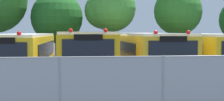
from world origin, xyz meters
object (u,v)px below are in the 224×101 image
school_bus_3 (199,54)px  tree_1 (56,17)px  school_bus_2 (145,54)px  tree_2 (109,9)px  tree_3 (178,10)px  school_bus_1 (85,53)px  school_bus_0 (24,55)px

school_bus_3 → tree_1: tree_1 is taller
school_bus_2 → school_bus_3: school_bus_2 is taller
school_bus_2 → tree_2: size_ratio=1.63×
tree_3 → school_bus_1: bearing=-134.2°
school_bus_0 → tree_3: bearing=-142.2°
school_bus_2 → tree_3: 9.65m
tree_1 → tree_2: bearing=-14.3°
school_bus_3 → tree_1: bearing=-49.4°
tree_1 → tree_2: 4.38m
tree_1 → tree_2: size_ratio=0.93×
school_bus_0 → school_bus_2: size_ratio=1.05×
tree_2 → school_bus_2: bearing=-82.5°
school_bus_1 → school_bus_3: school_bus_1 is taller
school_bus_2 → tree_1: tree_1 is taller
school_bus_3 → tree_2: bearing=-64.5°
tree_1 → tree_2: tree_2 is taller
school_bus_3 → tree_2: size_ratio=1.58×
school_bus_3 → tree_1: size_ratio=1.71×
school_bus_2 → school_bus_3: size_ratio=1.03×
tree_2 → school_bus_1: bearing=-105.2°
school_bus_2 → school_bus_0: bearing=0.2°
school_bus_0 → tree_1: size_ratio=1.84×
school_bus_0 → tree_1: tree_1 is taller
school_bus_0 → school_bus_3: (9.64, 0.11, 0.00)m
school_bus_2 → tree_2: tree_2 is taller
school_bus_1 → school_bus_2: bearing=178.9°
school_bus_1 → school_bus_3: size_ratio=1.07×
school_bus_0 → school_bus_1: school_bus_1 is taller
school_bus_1 → tree_1: 9.80m
school_bus_0 → school_bus_3: bearing=-178.2°
tree_2 → tree_3: bearing=-2.9°
school_bus_1 → tree_2: bearing=-104.6°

